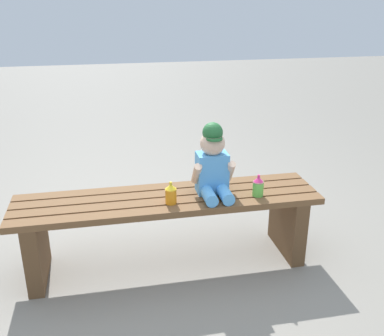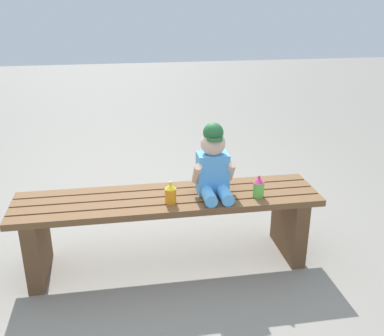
{
  "view_description": "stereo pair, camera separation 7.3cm",
  "coord_description": "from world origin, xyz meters",
  "px_view_note": "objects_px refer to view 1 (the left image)",
  "views": [
    {
      "loc": [
        -0.31,
        -2.2,
        1.48
      ],
      "look_at": [
        0.13,
        -0.05,
        0.61
      ],
      "focal_mm": 41.5,
      "sensor_mm": 36.0,
      "label": 1
    },
    {
      "loc": [
        -0.23,
        -2.21,
        1.48
      ],
      "look_at": [
        0.13,
        -0.05,
        0.61
      ],
      "focal_mm": 41.5,
      "sensor_mm": 36.0,
      "label": 2
    }
  ],
  "objects_px": {
    "park_bench": "(168,218)",
    "sippy_cup_right": "(258,186)",
    "sippy_cup_left": "(171,193)",
    "child_figure": "(213,164)"
  },
  "relations": [
    {
      "from": "child_figure",
      "to": "sippy_cup_left",
      "type": "relative_size",
      "value": 3.26
    },
    {
      "from": "park_bench",
      "to": "sippy_cup_right",
      "type": "relative_size",
      "value": 13.58
    },
    {
      "from": "park_bench",
      "to": "sippy_cup_right",
      "type": "height_order",
      "value": "sippy_cup_right"
    },
    {
      "from": "park_bench",
      "to": "sippy_cup_left",
      "type": "xyz_separation_m",
      "value": [
        0.01,
        -0.08,
        0.19
      ]
    },
    {
      "from": "sippy_cup_left",
      "to": "sippy_cup_right",
      "type": "relative_size",
      "value": 1.0
    },
    {
      "from": "sippy_cup_left",
      "to": "sippy_cup_right",
      "type": "bearing_deg",
      "value": 0.0
    },
    {
      "from": "sippy_cup_right",
      "to": "park_bench",
      "type": "bearing_deg",
      "value": 170.28
    },
    {
      "from": "sippy_cup_left",
      "to": "park_bench",
      "type": "bearing_deg",
      "value": 93.99
    },
    {
      "from": "sippy_cup_right",
      "to": "sippy_cup_left",
      "type": "bearing_deg",
      "value": 180.0
    },
    {
      "from": "sippy_cup_left",
      "to": "child_figure",
      "type": "bearing_deg",
      "value": 18.77
    }
  ]
}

